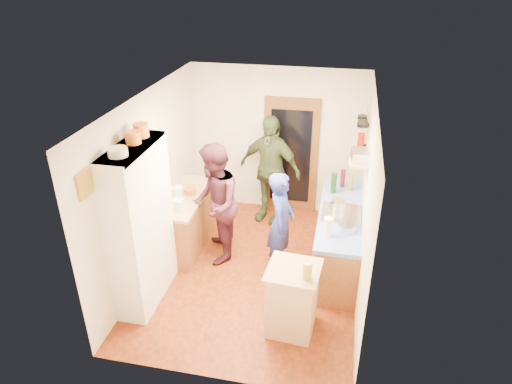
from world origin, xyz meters
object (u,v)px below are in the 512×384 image
(person_left, at_px, (217,203))
(person_back, at_px, (270,170))
(right_counter_base, at_px, (338,238))
(person_hob, at_px, (283,224))
(island_base, at_px, (292,301))
(hutch_body, at_px, (141,226))

(person_left, bearing_deg, person_back, 140.05)
(right_counter_base, height_order, person_back, person_back)
(person_hob, bearing_deg, island_base, -165.08)
(hutch_body, relative_size, right_counter_base, 1.00)
(right_counter_base, xyz_separation_m, person_hob, (-0.80, -0.37, 0.36))
(hutch_body, relative_size, person_left, 1.18)
(person_back, bearing_deg, person_left, -98.01)
(hutch_body, height_order, island_base, hutch_body)
(person_left, bearing_deg, island_base, 29.42)
(hutch_body, bearing_deg, island_base, -7.11)
(island_base, relative_size, person_back, 0.45)
(person_hob, height_order, person_left, person_left)
(person_hob, distance_m, person_left, 1.04)
(right_counter_base, xyz_separation_m, person_back, (-1.24, 1.04, 0.53))
(right_counter_base, height_order, island_base, island_base)
(hutch_body, relative_size, island_base, 2.56)
(island_base, xyz_separation_m, person_back, (-0.75, 2.59, 0.52))
(island_base, bearing_deg, right_counter_base, 72.48)
(hutch_body, distance_m, right_counter_base, 2.90)
(right_counter_base, distance_m, person_hob, 0.95)
(island_base, bearing_deg, person_left, 134.64)
(right_counter_base, height_order, person_left, person_left)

